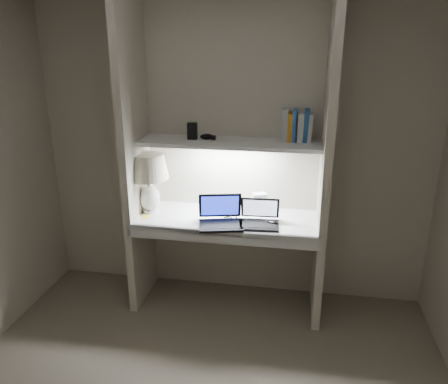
% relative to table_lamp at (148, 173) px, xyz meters
% --- Properties ---
extents(back_wall, '(3.20, 0.01, 2.50)m').
position_rel_table_lamp_xyz_m(back_wall, '(0.64, 0.26, 0.15)').
color(back_wall, '#BEB4A2').
rests_on(back_wall, floor).
extents(alcove_panel_left, '(0.06, 0.55, 2.50)m').
position_rel_table_lamp_xyz_m(alcove_panel_left, '(-0.09, -0.01, 0.15)').
color(alcove_panel_left, '#BEB4A2').
rests_on(alcove_panel_left, floor).
extents(alcove_panel_right, '(0.06, 0.55, 2.50)m').
position_rel_table_lamp_xyz_m(alcove_panel_right, '(1.37, -0.01, 0.15)').
color(alcove_panel_right, '#BEB4A2').
rests_on(alcove_panel_right, floor).
extents(desk, '(1.40, 0.55, 0.04)m').
position_rel_table_lamp_xyz_m(desk, '(0.64, -0.01, -0.35)').
color(desk, white).
rests_on(desk, alcove_panel_left).
extents(desk_apron, '(1.46, 0.03, 0.10)m').
position_rel_table_lamp_xyz_m(desk_apron, '(0.64, -0.27, -0.38)').
color(desk_apron, silver).
rests_on(desk_apron, desk).
extents(shelf, '(1.40, 0.36, 0.03)m').
position_rel_table_lamp_xyz_m(shelf, '(0.64, 0.08, 0.25)').
color(shelf, silver).
rests_on(shelf, back_wall).
extents(strip_light, '(0.60, 0.04, 0.02)m').
position_rel_table_lamp_xyz_m(strip_light, '(0.64, 0.08, 0.23)').
color(strip_light, white).
rests_on(strip_light, shelf).
extents(table_lamp, '(0.33, 0.33, 0.49)m').
position_rel_table_lamp_xyz_m(table_lamp, '(0.00, 0.00, 0.00)').
color(table_lamp, white).
rests_on(table_lamp, desk).
extents(laptop_main, '(0.38, 0.35, 0.22)m').
position_rel_table_lamp_xyz_m(laptop_main, '(0.61, -0.15, -0.28)').
color(laptop_main, black).
rests_on(laptop_main, desk).
extents(laptop_netbook, '(0.31, 0.27, 0.19)m').
position_rel_table_lamp_xyz_m(laptop_netbook, '(0.90, -0.10, -0.28)').
color(laptop_netbook, black).
rests_on(laptop_netbook, desk).
extents(speaker, '(0.13, 0.11, 0.15)m').
position_rel_table_lamp_xyz_m(speaker, '(0.88, 0.17, -0.25)').
color(speaker, silver).
rests_on(speaker, desk).
extents(mouse, '(0.12, 0.10, 0.04)m').
position_rel_table_lamp_xyz_m(mouse, '(1.00, -0.10, -0.31)').
color(mouse, black).
rests_on(mouse, desk).
extents(cable_coil, '(0.09, 0.09, 0.01)m').
position_rel_table_lamp_xyz_m(cable_coil, '(0.68, -0.01, -0.32)').
color(cable_coil, black).
rests_on(cable_coil, desk).
extents(sticky_note, '(0.07, 0.07, 0.00)m').
position_rel_table_lamp_xyz_m(sticky_note, '(0.00, -0.11, -0.33)').
color(sticky_note, yellow).
rests_on(sticky_note, desk).
extents(book_row, '(0.23, 0.16, 0.24)m').
position_rel_table_lamp_xyz_m(book_row, '(1.14, 0.19, 0.38)').
color(book_row, silver).
rests_on(book_row, shelf).
extents(shelf_box, '(0.08, 0.06, 0.13)m').
position_rel_table_lamp_xyz_m(shelf_box, '(0.34, 0.11, 0.33)').
color(shelf_box, black).
rests_on(shelf_box, shelf).
extents(shelf_gadget, '(0.12, 0.11, 0.04)m').
position_rel_table_lamp_xyz_m(shelf_gadget, '(0.46, 0.11, 0.29)').
color(shelf_gadget, black).
rests_on(shelf_gadget, shelf).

